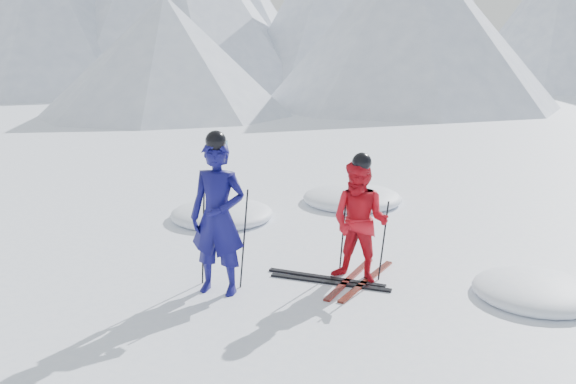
% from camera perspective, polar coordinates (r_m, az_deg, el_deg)
% --- Properties ---
extents(ground, '(160.00, 160.00, 0.00)m').
position_cam_1_polar(ground, '(8.31, 9.78, -9.07)').
color(ground, white).
rests_on(ground, ground).
extents(skier_blue, '(0.77, 0.53, 2.03)m').
position_cam_1_polar(skier_blue, '(7.88, -6.58, -2.40)').
color(skier_blue, '#0F0E55').
rests_on(skier_blue, ground).
extents(skier_red, '(0.91, 0.75, 1.69)m').
position_cam_1_polar(skier_red, '(8.30, 6.76, -2.81)').
color(skier_red, red).
rests_on(skier_red, ground).
extents(pole_blue_left, '(0.13, 0.09, 1.35)m').
position_cam_1_polar(pole_blue_left, '(8.23, -7.93, -4.20)').
color(pole_blue_left, black).
rests_on(pole_blue_left, ground).
extents(pole_blue_right, '(0.13, 0.08, 1.35)m').
position_cam_1_polar(pole_blue_right, '(8.09, -4.14, -4.42)').
color(pole_blue_right, black).
rests_on(pole_blue_right, ground).
extents(pole_red_left, '(0.11, 0.09, 1.12)m').
position_cam_1_polar(pole_red_left, '(8.68, 5.15, -3.98)').
color(pole_red_left, black).
rests_on(pole_red_left, ground).
extents(pole_red_right, '(0.11, 0.08, 1.12)m').
position_cam_1_polar(pole_red_right, '(8.47, 8.92, -4.55)').
color(pole_red_right, black).
rests_on(pole_red_right, ground).
extents(ski_worn_left, '(0.28, 1.70, 0.03)m').
position_cam_1_polar(ski_worn_left, '(8.60, 5.82, -8.05)').
color(ski_worn_left, black).
rests_on(ski_worn_left, ground).
extents(ski_worn_right, '(0.40, 1.69, 0.03)m').
position_cam_1_polar(ski_worn_right, '(8.55, 7.40, -8.22)').
color(ski_worn_right, black).
rests_on(ski_worn_right, ground).
extents(ski_loose_a, '(1.70, 0.16, 0.03)m').
position_cam_1_polar(ski_loose_a, '(8.59, 3.56, -8.01)').
color(ski_loose_a, black).
rests_on(ski_loose_a, ground).
extents(ski_loose_b, '(1.70, 0.10, 0.03)m').
position_cam_1_polar(ski_loose_b, '(8.43, 3.93, -8.44)').
color(ski_loose_b, black).
rests_on(ski_loose_b, ground).
extents(snow_lumps, '(7.19, 5.77, 0.45)m').
position_cam_1_polar(snow_lumps, '(11.26, 4.04, -2.85)').
color(snow_lumps, white).
rests_on(snow_lumps, ground).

